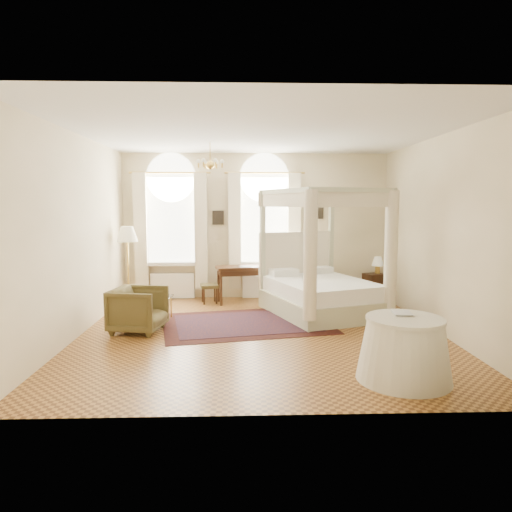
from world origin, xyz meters
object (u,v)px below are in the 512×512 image
Objects in this scene: armchair at (138,310)px; stool at (209,287)px; canopy_bed at (322,286)px; coffee_table at (154,299)px; writing_desk at (241,272)px; floor_lamp at (127,238)px; nightstand at (374,286)px; side_table at (404,349)px.

stool is at bearing -14.81° from armchair.
canopy_bed is 3.24m from coffee_table.
writing_desk is at bearing 41.81° from coffee_table.
floor_lamp is (-2.37, -0.31, 0.76)m from writing_desk.
armchair is (-4.77, -2.54, 0.09)m from nightstand.
stool is at bearing -175.01° from nightstand.
writing_desk is at bearing -174.30° from nightstand.
nightstand is (1.45, 1.40, -0.26)m from canopy_bed.
writing_desk is at bearing 113.93° from side_table.
canopy_bed is at bearing 96.96° from side_table.
coffee_table is at bearing 140.05° from side_table.
armchair is at bearing -152.00° from nightstand.
armchair is 4.37m from side_table.
floor_lamp is at bearing -170.25° from stool.
floor_lamp is at bearing 168.74° from canopy_bed.
writing_desk is 4.93m from side_table.
stool is 0.51× the size of armchair.
canopy_bed is 3.24× the size of armchair.
floor_lamp is (-5.40, -0.61, 1.16)m from nightstand.
floor_lamp reaches higher than armchair.
writing_desk reaches higher than stool.
writing_desk is 2.21m from coffee_table.
nightstand is 5.41m from armchair.
armchair reaches higher than coffee_table.
coffee_table is (-4.66, -1.76, 0.11)m from nightstand.
writing_desk is (-3.03, -0.30, 0.40)m from nightstand.
canopy_bed is 2.03m from nightstand.
stool is at bearing 56.96° from coffee_table.
floor_lamp is 6.14m from side_table.
stool is 2.03m from floor_lamp.
side_table is at bearing -102.16° from nightstand.
floor_lamp is (-0.74, 1.15, 1.05)m from coffee_table.
canopy_bed reaches higher than floor_lamp.
nightstand is at bearing -51.49° from armchair.
stool is 0.63× the size of coffee_table.
side_table is at bearing -66.07° from writing_desk.
stool is at bearing -178.12° from writing_desk.
side_table is at bearing -43.79° from floor_lamp.
side_table reaches higher than nightstand.
side_table reaches higher than armchair.
canopy_bed reaches higher than writing_desk.
floor_lamp reaches higher than writing_desk.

